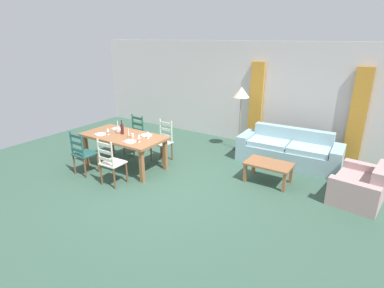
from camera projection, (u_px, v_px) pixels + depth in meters
The scene contains 30 objects.
ground_plane at pixel (166, 182), 6.20m from camera, with size 9.60×9.60×0.02m, color #365646.
wall_far at pixel (238, 92), 8.34m from camera, with size 9.60×0.16×2.70m, color silver.
curtain_panel_left at pixel (256, 105), 8.01m from camera, with size 0.35×0.08×2.20m, color orange.
curtain_panel_right at pixel (357, 117), 6.78m from camera, with size 0.35×0.08×2.20m, color orange.
dining_table at pixel (124, 139), 6.71m from camera, with size 1.90×0.96×0.75m.
dining_chair_near_left at pixel (83, 153), 6.40m from camera, with size 0.43×0.41×0.96m.
dining_chair_near_right at pixel (111, 162), 5.94m from camera, with size 0.43×0.41×0.96m.
dining_chair_far_left at pixel (135, 135), 7.60m from camera, with size 0.45×0.43×0.96m.
dining_chair_far_right at pixel (163, 141), 7.15m from camera, with size 0.45×0.43×0.96m.
dinner_plate_near_left at pixel (101, 134), 6.72m from camera, with size 0.24×0.24×0.02m, color white.
fork_near_left at pixel (96, 133), 6.79m from camera, with size 0.02×0.17×0.01m, color silver.
dinner_plate_near_right at pixel (130, 142), 6.25m from camera, with size 0.24×0.24×0.02m, color white.
fork_near_right at pixel (125, 141), 6.33m from camera, with size 0.02×0.17×0.01m, color silver.
dinner_plate_far_left at pixel (117, 129), 7.11m from camera, with size 0.24×0.24×0.02m, color white.
fork_far_left at pixel (113, 128), 7.19m from camera, with size 0.02×0.17×0.01m, color silver.
dinner_plate_far_right at pixel (147, 135), 6.65m from camera, with size 0.24×0.24×0.02m, color white.
fork_far_right at pixel (141, 134), 6.72m from camera, with size 0.02×0.17×0.01m, color silver.
wine_bottle at pixel (122, 129), 6.73m from camera, with size 0.07×0.07×0.32m.
wine_glass_near_left at pixel (108, 130), 6.69m from camera, with size 0.06×0.06×0.16m.
wine_glass_near_right at pixel (139, 137), 6.22m from camera, with size 0.06×0.06×0.16m.
wine_glass_far_left at pixel (118, 127), 6.90m from camera, with size 0.06×0.06×0.16m.
wine_glass_far_right at pixel (148, 133), 6.45m from camera, with size 0.06×0.06×0.16m.
coffee_cup_primary at pixel (132, 136), 6.51m from camera, with size 0.07×0.07×0.09m, color beige.
coffee_cup_secondary at pixel (117, 130), 6.90m from camera, with size 0.07×0.07×0.09m, color beige.
candle_tall at pixel (118, 130), 6.76m from camera, with size 0.05×0.05×0.30m.
candle_short at pixel (129, 135), 6.53m from camera, with size 0.05×0.05×0.19m.
couch at pixel (289, 151), 7.03m from camera, with size 2.31×0.89×0.80m.
coffee_table at pixel (269, 166), 6.08m from camera, with size 0.90×0.56×0.42m.
armchair_upholstered at pixel (363, 187), 5.44m from camera, with size 0.93×1.24×0.72m.
standing_lamp at pixel (241, 96), 7.49m from camera, with size 0.40×0.40×1.64m.
Camera 1 is at (3.50, -4.37, 2.81)m, focal length 28.41 mm.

